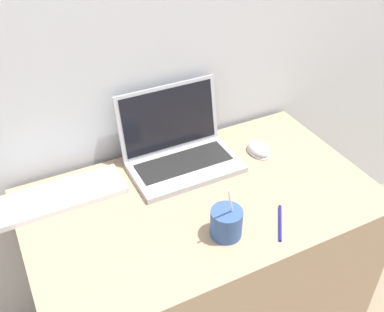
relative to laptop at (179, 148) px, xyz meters
The scene contains 6 objects.
desk 0.46m from the laptop, 94.78° to the right, with size 1.09×0.64×0.71m.
laptop is the anchor object (origin of this frame).
drink_cup 0.37m from the laptop, 94.60° to the right, with size 0.09×0.09×0.19m.
computer_mouse 0.29m from the laptop, 15.88° to the right, with size 0.07×0.10×0.04m.
external_keyboard 0.42m from the laptop, behind, with size 0.41×0.14×0.02m.
pen 0.43m from the laptop, 71.92° to the right, with size 0.09×0.12×0.01m.
Camera 1 is at (-0.51, -0.61, 1.65)m, focal length 42.00 mm.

